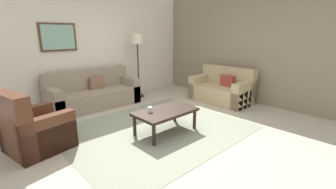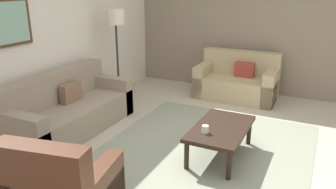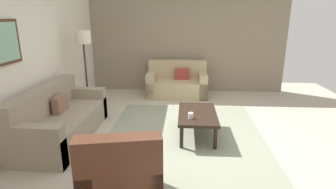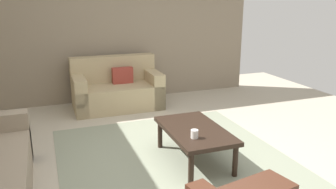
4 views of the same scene
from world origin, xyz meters
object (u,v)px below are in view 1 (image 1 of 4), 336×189
Objects in this scene: cup at (150,109)px; lamp_standing at (137,45)px; coffee_table at (166,113)px; couch_main at (93,94)px; couch_loveseat at (223,90)px; framed_artwork at (58,37)px; armchair_leather at (33,132)px.

lamp_standing is (1.35, 2.18, 0.95)m from cup.
lamp_standing is at bearing 64.48° from coffee_table.
coffee_table is (0.25, -2.33, 0.06)m from couch_main.
couch_main is 2.34m from coffee_table.
lamp_standing reaches higher than couch_main.
couch_main is at bearing 144.28° from couch_loveseat.
lamp_standing is at bearing -12.89° from framed_artwork.
couch_main is 1.38× the size of couch_loveseat.
armchair_leather is 2.56m from framed_artwork.
couch_main is 2.64× the size of framed_artwork.
cup is at bearing -173.56° from couch_loveseat.
lamp_standing is (1.10, 2.30, 1.05)m from coffee_table.
couch_main is 1.88× the size of coffee_table.
cup is 0.05× the size of lamp_standing.
couch_main is 3.27m from couch_loveseat.
coffee_table is at bearing -83.96° from couch_main.
couch_main reaches higher than coffee_table.
coffee_table is at bearing -170.09° from couch_loveseat.
framed_artwork is (1.14, 1.87, 1.33)m from armchair_leather.
framed_artwork reaches higher than cup.
couch_loveseat is 1.36× the size of coffee_table.
framed_artwork is at bearing 101.03° from cup.
couch_loveseat is 4.34m from armchair_leather.
couch_main is at bearing 41.53° from armchair_leather.
couch_main is 2.22m from armchair_leather.
lamp_standing reaches higher than cup.
couch_loveseat is at bearing -55.07° from lamp_standing.
armchair_leather reaches higher than couch_main.
lamp_standing is (-1.31, 1.88, 1.11)m from couch_loveseat.
framed_artwork reaches higher than lamp_standing.
framed_artwork is (-3.17, 2.30, 1.34)m from couch_loveseat.
couch_main is 1.21× the size of lamp_standing.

